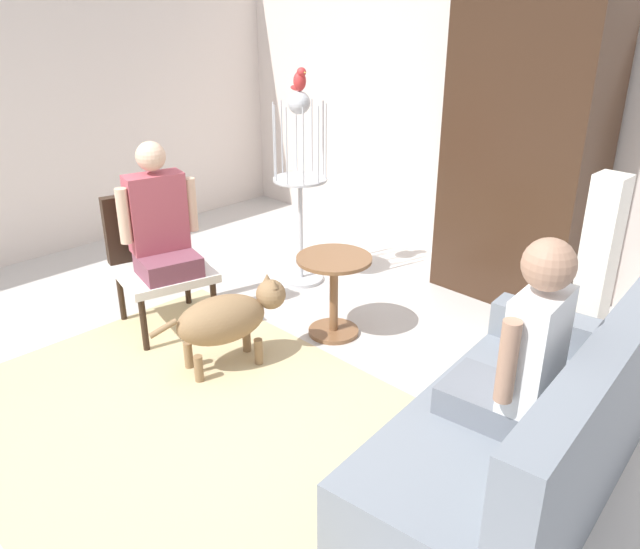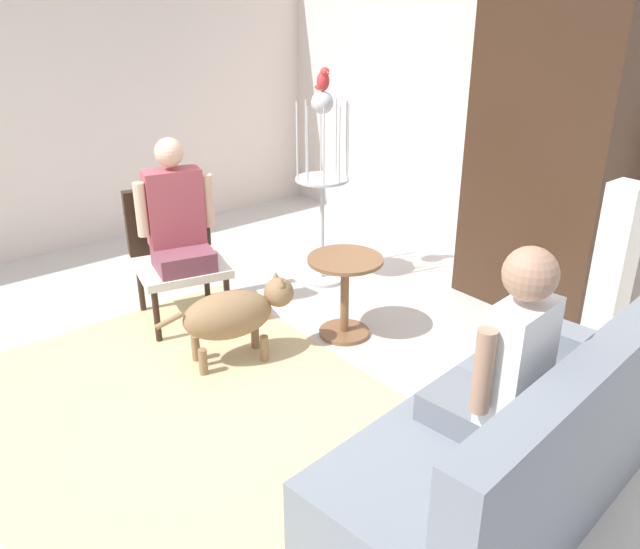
{
  "view_description": "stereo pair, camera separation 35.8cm",
  "coord_description": "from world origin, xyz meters",
  "px_view_note": "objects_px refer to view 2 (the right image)",
  "views": [
    {
      "loc": [
        2.61,
        -1.91,
        2.26
      ],
      "look_at": [
        0.25,
        0.48,
        0.77
      ],
      "focal_mm": 36.57,
      "sensor_mm": 36.0,
      "label": 1
    },
    {
      "loc": [
        2.85,
        -1.64,
        2.26
      ],
      "look_at": [
        0.25,
        0.48,
        0.77
      ],
      "focal_mm": 36.57,
      "sensor_mm": 36.0,
      "label": 2
    }
  ],
  "objects_px": {
    "couch": "(506,456)",
    "bird_cage_stand": "(322,184)",
    "person_on_armchair": "(176,215)",
    "person_on_couch": "(505,363)",
    "armoire_cabinet": "(549,164)",
    "column_lamp": "(609,292)",
    "round_end_table": "(345,289)",
    "dog": "(234,313)",
    "parrot": "(323,80)",
    "armchair": "(174,245)"
  },
  "relations": [
    {
      "from": "person_on_armchair",
      "to": "couch",
      "type": "bearing_deg",
      "value": 4.73
    },
    {
      "from": "bird_cage_stand",
      "to": "round_end_table",
      "type": "bearing_deg",
      "value": -29.72
    },
    {
      "from": "armchair",
      "to": "column_lamp",
      "type": "xyz_separation_m",
      "value": [
        2.51,
        1.49,
        0.1
      ]
    },
    {
      "from": "armchair",
      "to": "couch",
      "type": "bearing_deg",
      "value": 3.77
    },
    {
      "from": "person_on_couch",
      "to": "parrot",
      "type": "bearing_deg",
      "value": 157.38
    },
    {
      "from": "armchair",
      "to": "column_lamp",
      "type": "bearing_deg",
      "value": 30.75
    },
    {
      "from": "armchair",
      "to": "round_end_table",
      "type": "distance_m",
      "value": 1.3
    },
    {
      "from": "round_end_table",
      "to": "bird_cage_stand",
      "type": "distance_m",
      "value": 1.06
    },
    {
      "from": "couch",
      "to": "column_lamp",
      "type": "height_order",
      "value": "column_lamp"
    },
    {
      "from": "column_lamp",
      "to": "person_on_couch",
      "type": "bearing_deg",
      "value": -79.84
    },
    {
      "from": "round_end_table",
      "to": "bird_cage_stand",
      "type": "relative_size",
      "value": 0.38
    },
    {
      "from": "couch",
      "to": "person_on_couch",
      "type": "relative_size",
      "value": 2.03
    },
    {
      "from": "round_end_table",
      "to": "parrot",
      "type": "xyz_separation_m",
      "value": [
        -0.81,
        0.47,
        1.27
      ]
    },
    {
      "from": "dog",
      "to": "column_lamp",
      "type": "relative_size",
      "value": 0.69
    },
    {
      "from": "bird_cage_stand",
      "to": "column_lamp",
      "type": "height_order",
      "value": "bird_cage_stand"
    },
    {
      "from": "person_on_couch",
      "to": "column_lamp",
      "type": "relative_size",
      "value": 0.71
    },
    {
      "from": "parrot",
      "to": "dog",
      "type": "bearing_deg",
      "value": -63.54
    },
    {
      "from": "armchair",
      "to": "armoire_cabinet",
      "type": "xyz_separation_m",
      "value": [
        1.58,
        2.2,
        0.56
      ]
    },
    {
      "from": "round_end_table",
      "to": "dog",
      "type": "distance_m",
      "value": 0.8
    },
    {
      "from": "parrot",
      "to": "armoire_cabinet",
      "type": "height_order",
      "value": "armoire_cabinet"
    },
    {
      "from": "person_on_armchair",
      "to": "round_end_table",
      "type": "relative_size",
      "value": 1.52
    },
    {
      "from": "round_end_table",
      "to": "person_on_armchair",
      "type": "bearing_deg",
      "value": -140.15
    },
    {
      "from": "couch",
      "to": "parrot",
      "type": "relative_size",
      "value": 10.7
    },
    {
      "from": "person_on_couch",
      "to": "dog",
      "type": "bearing_deg",
      "value": -173.84
    },
    {
      "from": "person_on_couch",
      "to": "armoire_cabinet",
      "type": "distance_m",
      "value": 2.37
    },
    {
      "from": "couch",
      "to": "round_end_table",
      "type": "xyz_separation_m",
      "value": [
        -1.74,
        0.54,
        0.05
      ]
    },
    {
      "from": "dog",
      "to": "armoire_cabinet",
      "type": "xyz_separation_m",
      "value": [
        0.72,
        2.25,
        0.76
      ]
    },
    {
      "from": "couch",
      "to": "bird_cage_stand",
      "type": "height_order",
      "value": "bird_cage_stand"
    },
    {
      "from": "armchair",
      "to": "bird_cage_stand",
      "type": "relative_size",
      "value": 0.6
    },
    {
      "from": "bird_cage_stand",
      "to": "person_on_armchair",
      "type": "bearing_deg",
      "value": -94.13
    },
    {
      "from": "dog",
      "to": "armoire_cabinet",
      "type": "height_order",
      "value": "armoire_cabinet"
    },
    {
      "from": "couch",
      "to": "armoire_cabinet",
      "type": "distance_m",
      "value": 2.48
    },
    {
      "from": "column_lamp",
      "to": "armoire_cabinet",
      "type": "xyz_separation_m",
      "value": [
        -0.93,
        0.7,
        0.46
      ]
    },
    {
      "from": "column_lamp",
      "to": "person_on_armchair",
      "type": "bearing_deg",
      "value": -147.09
    },
    {
      "from": "round_end_table",
      "to": "column_lamp",
      "type": "relative_size",
      "value": 0.45
    },
    {
      "from": "couch",
      "to": "bird_cage_stand",
      "type": "relative_size",
      "value": 1.2
    },
    {
      "from": "person_on_armchair",
      "to": "armoire_cabinet",
      "type": "relative_size",
      "value": 0.41
    },
    {
      "from": "person_on_couch",
      "to": "armoire_cabinet",
      "type": "bearing_deg",
      "value": 119.71
    },
    {
      "from": "bird_cage_stand",
      "to": "parrot",
      "type": "bearing_deg",
      "value": 0.0
    },
    {
      "from": "column_lamp",
      "to": "round_end_table",
      "type": "bearing_deg",
      "value": -152.12
    },
    {
      "from": "armchair",
      "to": "parrot",
      "type": "bearing_deg",
      "value": 78.31
    },
    {
      "from": "dog",
      "to": "round_end_table",
      "type": "bearing_deg",
      "value": 76.04
    },
    {
      "from": "person_on_armchair",
      "to": "round_end_table",
      "type": "xyz_separation_m",
      "value": [
        0.91,
        0.76,
        -0.45
      ]
    },
    {
      "from": "couch",
      "to": "person_on_armchair",
      "type": "xyz_separation_m",
      "value": [
        -2.65,
        -0.22,
        0.5
      ]
    },
    {
      "from": "person_on_couch",
      "to": "parrot",
      "type": "height_order",
      "value": "parrot"
    },
    {
      "from": "bird_cage_stand",
      "to": "couch",
      "type": "bearing_deg",
      "value": -21.55
    },
    {
      "from": "armchair",
      "to": "dog",
      "type": "distance_m",
      "value": 0.89
    },
    {
      "from": "dog",
      "to": "person_on_couch",
      "type": "bearing_deg",
      "value": 6.16
    },
    {
      "from": "armchair",
      "to": "column_lamp",
      "type": "relative_size",
      "value": 0.73
    },
    {
      "from": "person_on_couch",
      "to": "person_on_armchair",
      "type": "xyz_separation_m",
      "value": [
        -2.6,
        -0.19,
        0.02
      ]
    }
  ]
}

